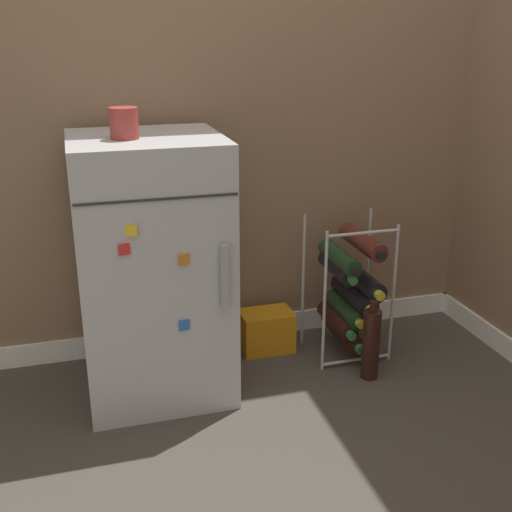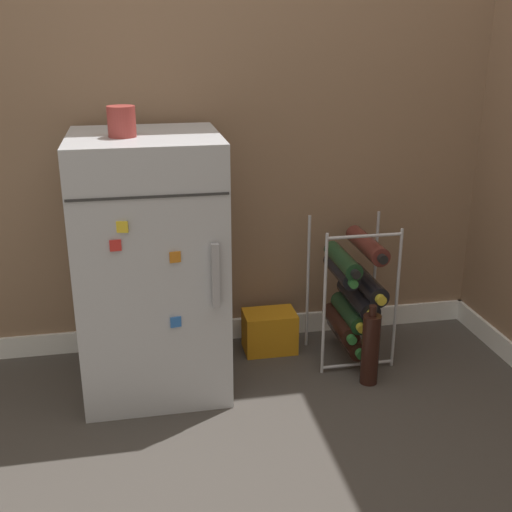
# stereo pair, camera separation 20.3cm
# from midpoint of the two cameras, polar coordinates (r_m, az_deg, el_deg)

# --- Properties ---
(ground_plane) EXTENTS (14.00, 14.00, 0.00)m
(ground_plane) POSITION_cam_midpoint_polar(r_m,az_deg,el_deg) (2.37, 2.72, -12.84)
(ground_plane) COLOR #423D38
(wall_back) EXTENTS (6.76, 0.07, 2.50)m
(wall_back) POSITION_cam_midpoint_polar(r_m,az_deg,el_deg) (2.57, -1.35, 18.95)
(wall_back) COLOR #84664C
(wall_back) RESTS_ON ground_plane
(mini_fridge) EXTENTS (0.51, 0.52, 0.93)m
(mini_fridge) POSITION_cam_midpoint_polar(r_m,az_deg,el_deg) (2.31, -11.67, -1.13)
(mini_fridge) COLOR #B7BABF
(mini_fridge) RESTS_ON ground_plane
(wine_rack) EXTENTS (0.30, 0.33, 0.57)m
(wine_rack) POSITION_cam_midpoint_polar(r_m,az_deg,el_deg) (2.59, 6.06, -3.09)
(wine_rack) COLOR #B2B2B7
(wine_rack) RESTS_ON ground_plane
(soda_box) EXTENTS (0.21, 0.14, 0.17)m
(soda_box) POSITION_cam_midpoint_polar(r_m,az_deg,el_deg) (2.67, -1.25, -6.71)
(soda_box) COLOR orange
(soda_box) RESTS_ON ground_plane
(fridge_top_cup) EXTENTS (0.09, 0.09, 0.10)m
(fridge_top_cup) POSITION_cam_midpoint_polar(r_m,az_deg,el_deg) (2.14, -14.38, 11.35)
(fridge_top_cup) COLOR maroon
(fridge_top_cup) RESTS_ON mini_fridge
(loose_bottle_floor) EXTENTS (0.07, 0.07, 0.32)m
(loose_bottle_floor) POSITION_cam_midpoint_polar(r_m,az_deg,el_deg) (2.47, 7.87, -7.78)
(loose_bottle_floor) COLOR black
(loose_bottle_floor) RESTS_ON ground_plane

